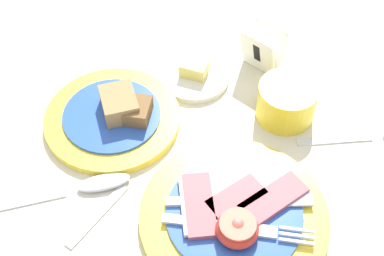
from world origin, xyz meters
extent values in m
plane|color=beige|center=(0.00, 0.00, 0.00)|extent=(3.00, 3.00, 0.00)
cylinder|color=yellow|center=(0.09, -0.03, 0.01)|extent=(0.24, 0.24, 0.01)
cylinder|color=#2D56B7|center=(0.09, -0.03, 0.01)|extent=(0.17, 0.17, 0.00)
cube|color=#BC5156|center=(0.04, -0.04, 0.02)|extent=(0.08, 0.09, 0.01)
cube|color=beige|center=(0.03, -0.05, 0.02)|extent=(0.06, 0.07, 0.01)
cube|color=#BC5156|center=(0.08, -0.01, 0.02)|extent=(0.06, 0.08, 0.01)
cube|color=beige|center=(0.06, -0.01, 0.02)|extent=(0.04, 0.07, 0.01)
cube|color=#BC5156|center=(0.12, 0.01, 0.02)|extent=(0.07, 0.10, 0.01)
cube|color=beige|center=(0.10, 0.02, 0.02)|extent=(0.04, 0.08, 0.01)
ellipsoid|color=red|center=(0.10, -0.05, 0.03)|extent=(0.05, 0.05, 0.03)
cylinder|color=#DB664C|center=(0.10, -0.05, 0.04)|extent=(0.04, 0.04, 0.00)
cube|color=silver|center=(0.06, -0.06, 0.02)|extent=(0.10, 0.05, 0.00)
cube|color=silver|center=(0.13, -0.03, 0.02)|extent=(0.03, 0.03, 0.00)
cube|color=silver|center=(0.17, -0.03, 0.02)|extent=(0.04, 0.02, 0.00)
cube|color=silver|center=(0.16, -0.02, 0.02)|extent=(0.04, 0.02, 0.00)
cube|color=silver|center=(0.16, -0.01, 0.02)|extent=(0.04, 0.02, 0.00)
cube|color=silver|center=(0.05, -0.03, 0.02)|extent=(0.10, 0.07, 0.00)
cube|color=#9EA0A5|center=(0.13, 0.02, 0.02)|extent=(0.08, 0.06, 0.00)
cylinder|color=yellow|center=(-0.14, 0.02, 0.01)|extent=(0.20, 0.20, 0.01)
cylinder|color=#2D56B7|center=(-0.14, 0.02, 0.01)|extent=(0.14, 0.14, 0.00)
cube|color=#9E7A4C|center=(-0.13, 0.03, 0.03)|extent=(0.08, 0.08, 0.03)
cube|color=brown|center=(-0.11, 0.04, 0.03)|extent=(0.06, 0.06, 0.02)
cylinder|color=yellow|center=(0.07, 0.16, 0.03)|extent=(0.08, 0.08, 0.06)
cylinder|color=white|center=(0.07, 0.16, 0.05)|extent=(0.07, 0.07, 0.01)
cylinder|color=silver|center=(-0.09, 0.16, 0.01)|extent=(0.11, 0.11, 0.01)
cube|color=#F4E06B|center=(-0.09, 0.16, 0.02)|extent=(0.05, 0.04, 0.02)
cube|color=white|center=(-0.01, 0.22, 0.04)|extent=(0.06, 0.03, 0.07)
cube|color=white|center=(-0.01, 0.24, 0.04)|extent=(0.06, 0.03, 0.07)
cube|color=black|center=(-0.01, 0.22, 0.04)|extent=(0.01, 0.01, 0.04)
cube|color=silver|center=(-0.16, -0.15, 0.00)|extent=(0.08, 0.09, 0.01)
ellipsoid|color=silver|center=(-0.09, -0.07, 0.01)|extent=(0.07, 0.07, 0.01)
cube|color=silver|center=(0.15, 0.16, 0.00)|extent=(0.09, 0.07, 0.01)
cube|color=silver|center=(-0.06, -0.11, 0.00)|extent=(0.02, 0.11, 0.01)
camera|label=1|loc=(0.22, -0.35, 0.59)|focal=50.00mm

